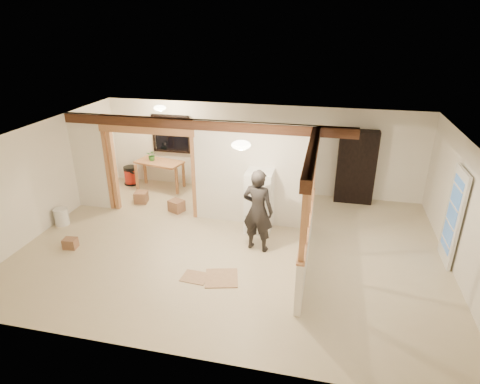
% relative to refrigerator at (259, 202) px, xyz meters
% --- Properties ---
extents(floor, '(9.00, 6.50, 0.01)m').
position_rel_refrigerator_xyz_m(floor, '(-0.43, -0.84, -0.74)').
color(floor, '#C3B191').
rests_on(floor, ground).
extents(ceiling, '(9.00, 6.50, 0.01)m').
position_rel_refrigerator_xyz_m(ceiling, '(-0.43, -0.84, 1.76)').
color(ceiling, white).
extents(wall_back, '(9.00, 0.01, 2.50)m').
position_rel_refrigerator_xyz_m(wall_back, '(-0.43, 2.41, 0.51)').
color(wall_back, white).
rests_on(wall_back, floor).
extents(wall_front, '(9.00, 0.01, 2.50)m').
position_rel_refrigerator_xyz_m(wall_front, '(-0.43, -4.09, 0.51)').
color(wall_front, white).
rests_on(wall_front, floor).
extents(wall_left, '(0.01, 6.50, 2.50)m').
position_rel_refrigerator_xyz_m(wall_left, '(-4.93, -0.84, 0.51)').
color(wall_left, white).
rests_on(wall_left, floor).
extents(wall_right, '(0.01, 6.50, 2.50)m').
position_rel_refrigerator_xyz_m(wall_right, '(4.07, -0.84, 0.51)').
color(wall_right, white).
rests_on(wall_right, floor).
extents(partition_left_stub, '(0.90, 0.12, 2.50)m').
position_rel_refrigerator_xyz_m(partition_left_stub, '(-4.48, 0.36, 0.51)').
color(partition_left_stub, silver).
rests_on(partition_left_stub, floor).
extents(partition_center, '(2.80, 0.12, 2.50)m').
position_rel_refrigerator_xyz_m(partition_center, '(-0.23, 0.36, 0.51)').
color(partition_center, silver).
rests_on(partition_center, floor).
extents(doorway_frame, '(2.46, 0.14, 2.20)m').
position_rel_refrigerator_xyz_m(doorway_frame, '(-2.83, 0.36, 0.36)').
color(doorway_frame, '#B2784B').
rests_on(doorway_frame, floor).
extents(header_beam_back, '(7.00, 0.18, 0.22)m').
position_rel_refrigerator_xyz_m(header_beam_back, '(-1.43, 0.36, 1.64)').
color(header_beam_back, '#4A2919').
rests_on(header_beam_back, ceiling).
extents(header_beam_right, '(0.18, 3.30, 0.22)m').
position_rel_refrigerator_xyz_m(header_beam_right, '(1.17, -1.24, 1.64)').
color(header_beam_right, '#4A2919').
rests_on(header_beam_right, ceiling).
extents(pony_wall, '(0.12, 3.20, 1.00)m').
position_rel_refrigerator_xyz_m(pony_wall, '(1.17, -1.24, -0.24)').
color(pony_wall, silver).
rests_on(pony_wall, floor).
extents(stud_partition, '(0.14, 3.20, 1.32)m').
position_rel_refrigerator_xyz_m(stud_partition, '(1.17, -1.24, 0.92)').
color(stud_partition, '#B2784B').
rests_on(stud_partition, pony_wall).
extents(window_back, '(1.12, 0.10, 1.10)m').
position_rel_refrigerator_xyz_m(window_back, '(-3.03, 2.33, 0.81)').
color(window_back, black).
rests_on(window_back, wall_back).
extents(french_door, '(0.12, 0.86, 2.00)m').
position_rel_refrigerator_xyz_m(french_door, '(3.99, -0.44, 0.26)').
color(french_door, white).
rests_on(french_door, floor).
extents(ceiling_dome_main, '(0.36, 0.36, 0.16)m').
position_rel_refrigerator_xyz_m(ceiling_dome_main, '(-0.13, -1.34, 1.74)').
color(ceiling_dome_main, '#FFEABF').
rests_on(ceiling_dome_main, ceiling).
extents(ceiling_dome_util, '(0.32, 0.32, 0.14)m').
position_rel_refrigerator_xyz_m(ceiling_dome_util, '(-2.93, 1.46, 1.74)').
color(ceiling_dome_util, '#FFEABF').
rests_on(ceiling_dome_util, ceiling).
extents(hanging_bulb, '(0.07, 0.07, 0.07)m').
position_rel_refrigerator_xyz_m(hanging_bulb, '(-2.43, 0.76, 1.44)').
color(hanging_bulb, '#FFD88C').
rests_on(hanging_bulb, ceiling).
extents(refrigerator, '(0.61, 0.59, 1.48)m').
position_rel_refrigerator_xyz_m(refrigerator, '(0.00, 0.00, 0.00)').
color(refrigerator, white).
rests_on(refrigerator, floor).
extents(woman, '(0.74, 0.56, 1.83)m').
position_rel_refrigerator_xyz_m(woman, '(0.12, -0.84, 0.18)').
color(woman, '#2A2727').
rests_on(woman, floor).
extents(work_table, '(1.45, 0.93, 0.84)m').
position_rel_refrigerator_xyz_m(work_table, '(-3.27, 1.87, -0.32)').
color(work_table, '#B2784B').
rests_on(work_table, floor).
extents(potted_plant, '(0.32, 0.28, 0.32)m').
position_rel_refrigerator_xyz_m(potted_plant, '(-3.48, 1.89, 0.26)').
color(potted_plant, '#31772B').
rests_on(potted_plant, work_table).
extents(shop_vac, '(0.57, 0.57, 0.57)m').
position_rel_refrigerator_xyz_m(shop_vac, '(-4.28, 1.99, -0.45)').
color(shop_vac, '#A31E14').
rests_on(shop_vac, floor).
extents(bookshelf, '(1.00, 0.33, 2.00)m').
position_rel_refrigerator_xyz_m(bookshelf, '(2.22, 2.17, 0.26)').
color(bookshelf, black).
rests_on(bookshelf, floor).
extents(bucket, '(0.41, 0.41, 0.42)m').
position_rel_refrigerator_xyz_m(bucket, '(-4.72, -0.78, -0.53)').
color(bucket, white).
rests_on(bucket, floor).
extents(box_util_a, '(0.45, 0.43, 0.31)m').
position_rel_refrigerator_xyz_m(box_util_a, '(-2.26, 0.52, -0.59)').
color(box_util_a, '#8E6145').
rests_on(box_util_a, floor).
extents(box_util_b, '(0.38, 0.38, 0.31)m').
position_rel_refrigerator_xyz_m(box_util_b, '(-3.40, 0.83, -0.59)').
color(box_util_b, '#8E6145').
rests_on(box_util_b, floor).
extents(box_front, '(0.30, 0.26, 0.23)m').
position_rel_refrigerator_xyz_m(box_front, '(-3.87, -1.72, -0.63)').
color(box_front, '#8E6145').
rests_on(box_front, floor).
extents(floor_panel_near, '(0.75, 0.75, 0.02)m').
position_rel_refrigerator_xyz_m(floor_panel_near, '(-0.35, -2.09, -0.73)').
color(floor_panel_near, '#A87F5D').
rests_on(floor_panel_near, floor).
extents(floor_panel_far, '(0.53, 0.44, 0.02)m').
position_rel_refrigerator_xyz_m(floor_panel_far, '(-0.86, -2.17, -0.73)').
color(floor_panel_far, '#A87F5D').
rests_on(floor_panel_far, floor).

